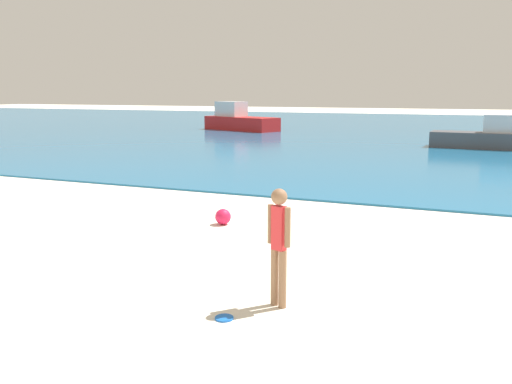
{
  "coord_description": "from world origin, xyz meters",
  "views": [
    {
      "loc": [
        4.3,
        -0.53,
        2.99
      ],
      "look_at": [
        0.54,
        8.43,
        1.17
      ],
      "focal_mm": 37.79,
      "sensor_mm": 36.0,
      "label": 1
    }
  ],
  "objects_px": {
    "boat_far": "(239,120)",
    "frisbee": "(224,318)",
    "person_standing": "(279,240)",
    "boat_near": "(487,137)",
    "beach_ball": "(223,217)"
  },
  "relations": [
    {
      "from": "person_standing",
      "to": "boat_near",
      "type": "relative_size",
      "value": 0.32
    },
    {
      "from": "person_standing",
      "to": "boat_near",
      "type": "xyz_separation_m",
      "value": [
        2.75,
        23.89,
        -0.29
      ]
    },
    {
      "from": "frisbee",
      "to": "person_standing",
      "type": "bearing_deg",
      "value": 53.42
    },
    {
      "from": "boat_far",
      "to": "beach_ball",
      "type": "relative_size",
      "value": 18.48
    },
    {
      "from": "boat_far",
      "to": "frisbee",
      "type": "bearing_deg",
      "value": -43.8
    },
    {
      "from": "person_standing",
      "to": "beach_ball",
      "type": "xyz_separation_m",
      "value": [
        -2.83,
        3.98,
        -0.78
      ]
    },
    {
      "from": "boat_near",
      "to": "frisbee",
      "type": "bearing_deg",
      "value": 85.18
    },
    {
      "from": "person_standing",
      "to": "boat_far",
      "type": "distance_m",
      "value": 34.75
    },
    {
      "from": "frisbee",
      "to": "beach_ball",
      "type": "xyz_separation_m",
      "value": [
        -2.31,
        4.67,
        0.17
      ]
    },
    {
      "from": "frisbee",
      "to": "boat_near",
      "type": "relative_size",
      "value": 0.05
    },
    {
      "from": "person_standing",
      "to": "frisbee",
      "type": "relative_size",
      "value": 6.77
    },
    {
      "from": "boat_far",
      "to": "beach_ball",
      "type": "bearing_deg",
      "value": -44.18
    },
    {
      "from": "person_standing",
      "to": "beach_ball",
      "type": "bearing_deg",
      "value": -34.72
    },
    {
      "from": "frisbee",
      "to": "boat_far",
      "type": "distance_m",
      "value": 35.17
    },
    {
      "from": "frisbee",
      "to": "beach_ball",
      "type": "height_order",
      "value": "beach_ball"
    }
  ]
}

